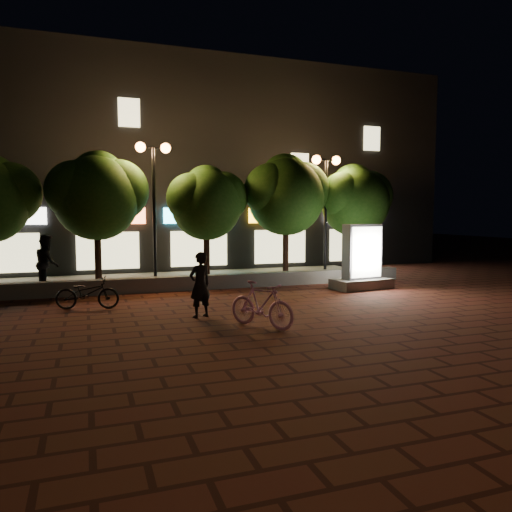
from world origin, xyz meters
name	(u,v)px	position (x,y,z in m)	size (l,w,h in m)	color
ground	(235,310)	(0.00, 0.00, 0.00)	(80.00, 80.00, 0.00)	#53221A
retaining_wall	(202,282)	(0.00, 4.00, 0.25)	(16.00, 0.45, 0.50)	slate
sidewalk	(189,279)	(0.00, 6.50, 0.04)	(16.00, 5.00, 0.08)	slate
building_block	(163,169)	(-0.01, 12.99, 5.00)	(28.00, 8.12, 11.30)	black
tree_left	(98,193)	(-3.45, 5.46, 3.44)	(3.60, 3.00, 4.89)	black
tree_mid	(207,200)	(0.55, 5.46, 3.22)	(3.24, 2.70, 4.50)	black
tree_right	(287,192)	(3.86, 5.46, 3.57)	(3.72, 3.10, 5.07)	black
tree_far_right	(356,198)	(7.05, 5.46, 3.37)	(3.48, 2.90, 4.76)	black
street_lamp_left	(154,177)	(-1.50, 5.20, 4.03)	(1.26, 0.36, 5.18)	black
street_lamp_right	(326,184)	(5.50, 5.20, 3.89)	(1.26, 0.36, 4.98)	black
ad_kiosk	(362,263)	(5.44, 2.24, 0.94)	(2.27, 1.35, 2.32)	slate
scooter_pink	(261,305)	(0.00, -2.21, 0.55)	(0.52, 1.82, 1.10)	#E695D4
rider	(200,285)	(-1.13, -0.63, 0.86)	(0.63, 0.41, 1.71)	black
scooter_parked	(87,293)	(-3.90, 1.52, 0.46)	(0.61, 1.76, 0.92)	black
pedestrian	(47,263)	(-5.15, 4.78, 1.04)	(0.93, 0.73, 1.92)	black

